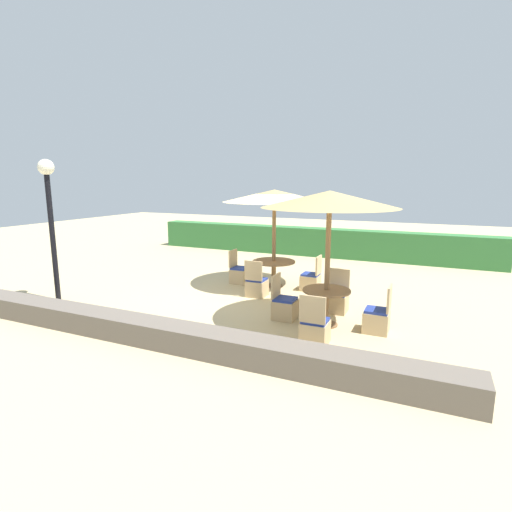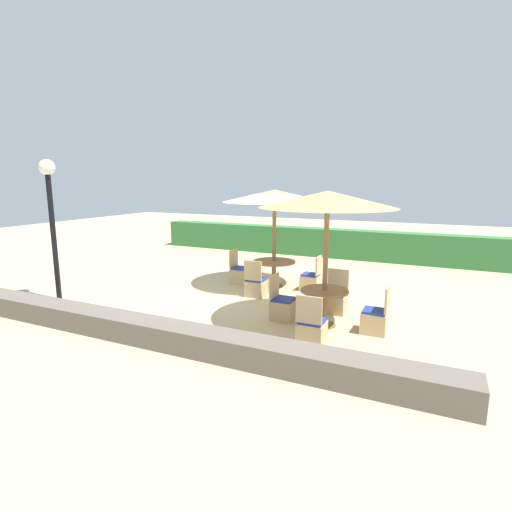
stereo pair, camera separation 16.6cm
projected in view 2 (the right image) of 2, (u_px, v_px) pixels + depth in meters
ground_plane at (246, 295)px, 10.05m from camera, size 40.00×40.00×0.00m
hedge_row at (315, 242)px, 15.23m from camera, size 13.00×0.70×1.06m
stone_border at (159, 333)px, 6.99m from camera, size 10.00×0.56×0.41m
lamp_post at (50, 202)px, 9.26m from camera, size 0.36×0.36×3.32m
parasol_front_right at (328, 200)px, 7.48m from camera, size 2.61×2.61×2.66m
round_table_front_right at (324, 299)px, 7.85m from camera, size 0.94×0.94×0.74m
patio_chair_front_right_west at (283, 307)px, 8.29m from camera, size 0.46×0.46×0.93m
patio_chair_front_right_east at (375, 319)px, 7.53m from camera, size 0.46×0.46×0.93m
patio_chair_front_right_north at (335, 301)px, 8.70m from camera, size 0.46×0.46×0.93m
patio_chair_front_right_south at (312, 330)px, 6.99m from camera, size 0.46×0.46×0.93m
parasol_center at (275, 196)px, 10.42m from camera, size 2.72×2.72×2.61m
round_table_center at (274, 266)px, 10.77m from camera, size 1.16×1.16×0.71m
patio_chair_center_east at (311, 281)px, 10.43m from camera, size 0.46×0.46×0.93m
patio_chair_center_west at (240, 274)px, 11.21m from camera, size 0.46×0.46×0.93m
patio_chair_center_south at (256, 286)px, 9.91m from camera, size 0.46×0.46×0.93m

